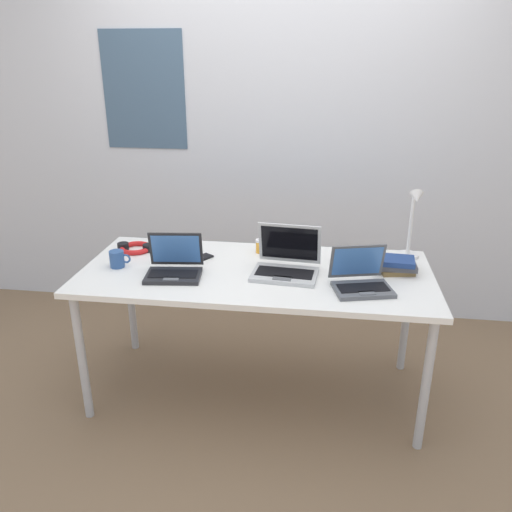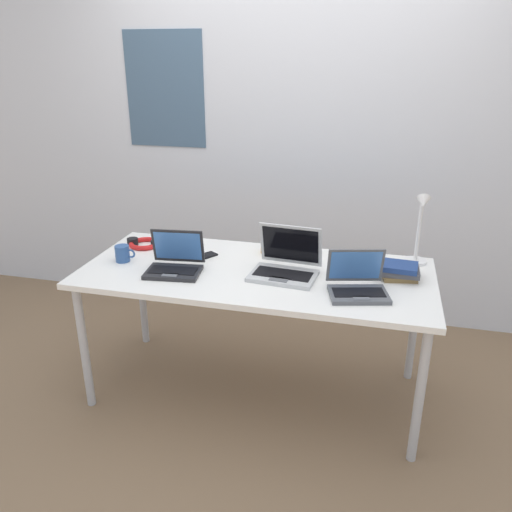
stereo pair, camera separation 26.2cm
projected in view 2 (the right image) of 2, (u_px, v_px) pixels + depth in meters
The scene contains 13 objects.
ground_plane at pixel (256, 390), 2.92m from camera, with size 12.00×12.00×0.00m, color #7A6047.
wall_back at pixel (296, 131), 3.43m from camera, with size 6.00×0.13×2.60m.
desk at pixel (256, 280), 2.67m from camera, with size 1.80×0.80×0.74m.
desk_lamp at pixel (419, 230), 2.64m from camera, with size 0.12×0.18×0.40m.
laptop_front_left at pixel (285, 266), 2.58m from camera, with size 0.35×0.30×0.24m.
laptop_back_right at pixel (175, 264), 2.62m from camera, with size 0.30×0.26×0.20m.
laptop_mid_desk at pixel (358, 285), 2.38m from camera, with size 0.32×0.29×0.20m.
computer_mouse at pixel (341, 262), 2.71m from camera, with size 0.06×0.10×0.03m, color black.
cell_phone at pixel (205, 256), 2.82m from camera, with size 0.06×0.14×0.01m, color black.
headphones at pixel (145, 243), 2.98m from camera, with size 0.21×0.18×0.04m.
pill_bottle at pixel (264, 246), 2.87m from camera, with size 0.04×0.04×0.08m.
book_stack at pixel (398, 270), 2.55m from camera, with size 0.22×0.17×0.08m.
coffee_mug at pixel (123, 254), 2.75m from camera, with size 0.11×0.08×0.09m.
Camera 2 is at (0.59, -2.36, 1.79)m, focal length 36.04 mm.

